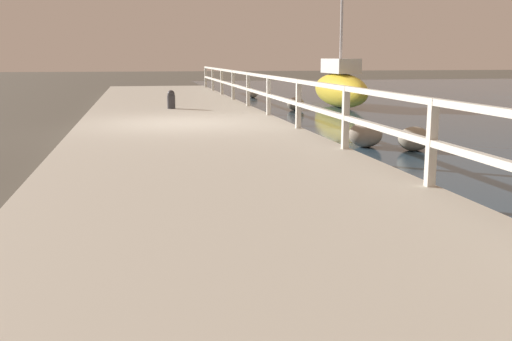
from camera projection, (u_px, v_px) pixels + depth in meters
The scene contains 9 objects.
ground_plane at pixel (184, 133), 13.68m from camera, with size 120.00×120.00×0.00m, color #4C473D.
dock_walkway at pixel (184, 128), 13.66m from camera, with size 4.78×36.00×0.24m.
railing at pixel (282, 91), 13.94m from camera, with size 0.10×32.50×1.02m.
boulder_water_edge at pixel (365, 135), 11.56m from camera, with size 0.66×0.59×0.49m.
boulder_far_strip at pixel (296, 104), 19.57m from camera, with size 0.57×0.51×0.42m.
boulder_near_dock at pixel (253, 94), 25.57m from camera, with size 0.43×0.38×0.32m.
boulder_upstream at pixel (414, 139), 11.11m from camera, with size 0.60×0.54×0.45m.
mooring_bollard at pixel (171, 99), 17.36m from camera, with size 0.23×0.23×0.53m.
sailboat_yellow at pixel (340, 87), 20.70m from camera, with size 1.13×4.58×7.20m.
Camera 1 is at (-1.00, -13.66, 1.72)m, focal length 42.00 mm.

